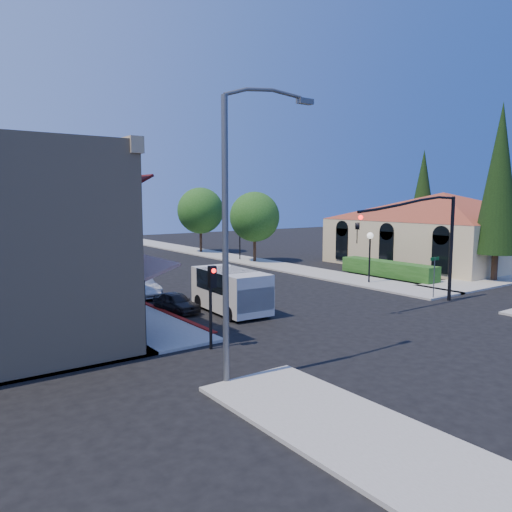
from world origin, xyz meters
TOP-DOWN VIEW (x-y plane):
  - ground at (0.00, 0.00)m, footprint 120.00×120.00m
  - sidewalk_left at (-8.75, 27.00)m, footprint 3.50×50.00m
  - sidewalk_right at (8.75, 27.00)m, footprint 3.50×50.00m
  - curb_red_strip at (-6.90, 8.00)m, footprint 0.25×10.00m
  - mission_building at (21.99, 11.50)m, footprint 30.12×30.12m
  - hedge at (11.70, 9.00)m, footprint 1.40×8.00m
  - conifer_near at (16.50, 3.50)m, footprint 3.20×3.20m
  - conifer_far at (28.00, 18.00)m, footprint 3.20×3.20m
  - street_tree_a at (8.80, 22.00)m, footprint 4.56×4.56m
  - street_tree_b at (8.80, 32.00)m, footprint 4.94×4.94m
  - signal_mast_arm at (5.86, 1.50)m, footprint 8.01×0.39m
  - secondary_signal at (-8.00, 1.41)m, footprint 0.28×0.42m
  - cobra_streetlight at (-9.15, -2.00)m, footprint 3.60×0.25m
  - street_name_sign at (7.50, 2.20)m, footprint 0.80×0.06m
  - lamppost_left_near at (-8.50, 8.00)m, footprint 0.44×0.44m
  - lamppost_left_far at (-8.50, 22.00)m, footprint 0.44×0.44m
  - lamppost_right_near at (8.50, 8.00)m, footprint 0.44×0.44m
  - lamppost_right_far at (8.50, 24.00)m, footprint 0.44×0.44m
  - white_van at (-3.91, 6.35)m, footprint 2.44×5.08m
  - parked_car_a at (-6.20, 8.06)m, footprint 1.58×3.20m
  - parked_car_b at (-6.20, 13.00)m, footprint 1.45×3.96m
  - parked_car_c at (-5.25, 22.38)m, footprint 1.94×3.79m
  - parked_car_d at (-6.20, 32.00)m, footprint 2.06×3.95m

SIDE VIEW (x-z plane):
  - ground at x=0.00m, z-range 0.00..0.00m
  - curb_red_strip at x=-6.90m, z-range -0.03..0.03m
  - hedge at x=11.70m, z-range -0.55..0.55m
  - sidewalk_left at x=-8.75m, z-range 0.00..0.12m
  - sidewalk_right at x=8.75m, z-range 0.00..0.12m
  - parked_car_a at x=-6.20m, z-range 0.00..1.05m
  - parked_car_c at x=-5.25m, z-range 0.00..1.05m
  - parked_car_d at x=-6.20m, z-range 0.00..1.06m
  - parked_car_b at x=-6.20m, z-range 0.00..1.30m
  - white_van at x=-3.91m, z-range 0.17..2.37m
  - street_name_sign at x=7.50m, z-range 0.45..2.95m
  - secondary_signal at x=-8.00m, z-range 0.66..3.98m
  - lamppost_left_near at x=-8.50m, z-range 0.95..4.52m
  - lamppost_left_far at x=-8.50m, z-range 0.95..4.52m
  - lamppost_right_near at x=8.50m, z-range 0.95..4.52m
  - lamppost_right_far at x=8.50m, z-range 0.95..4.52m
  - mission_building at x=21.99m, z-range 0.55..6.95m
  - signal_mast_arm at x=5.86m, z-range 1.09..7.09m
  - street_tree_a at x=8.80m, z-range 0.95..7.43m
  - street_tree_b at x=8.80m, z-range 1.03..8.05m
  - cobra_streetlight at x=-9.15m, z-range 0.61..9.92m
  - conifer_far at x=28.00m, z-range 0.86..11.86m
  - conifer_near at x=16.50m, z-range 0.98..13.48m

